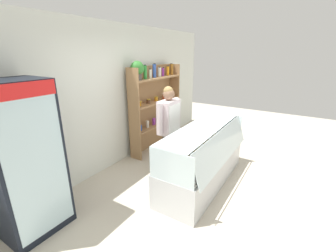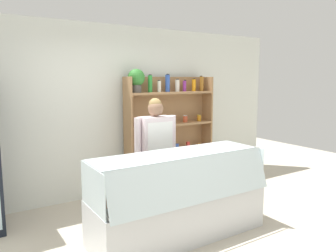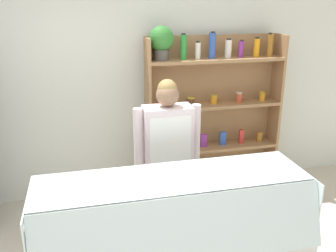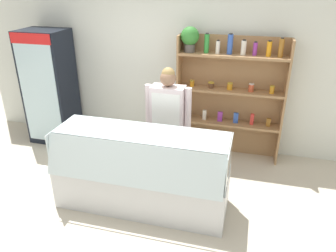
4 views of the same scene
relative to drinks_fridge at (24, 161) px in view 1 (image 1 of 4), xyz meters
The scene contains 6 objects.
ground_plane 2.67m from the drinks_fridge, 37.66° to the right, with size 12.00×12.00×0.00m, color beige.
back_wall 2.06m from the drinks_fridge, 13.05° to the left, with size 6.80×0.10×2.70m, color silver.
drinks_fridge is the anchor object (origin of this frame).
shelving_unit 2.94m from the drinks_fridge, ahead, with size 1.61×0.29×2.02m.
deli_display_case 2.61m from the drinks_fridge, 33.60° to the right, with size 2.11×0.77×1.01m.
shop_clerk 2.33m from the drinks_fridge, 15.84° to the right, with size 0.64×0.25×1.61m.
Camera 1 is at (-3.09, -1.19, 2.18)m, focal length 24.00 mm.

